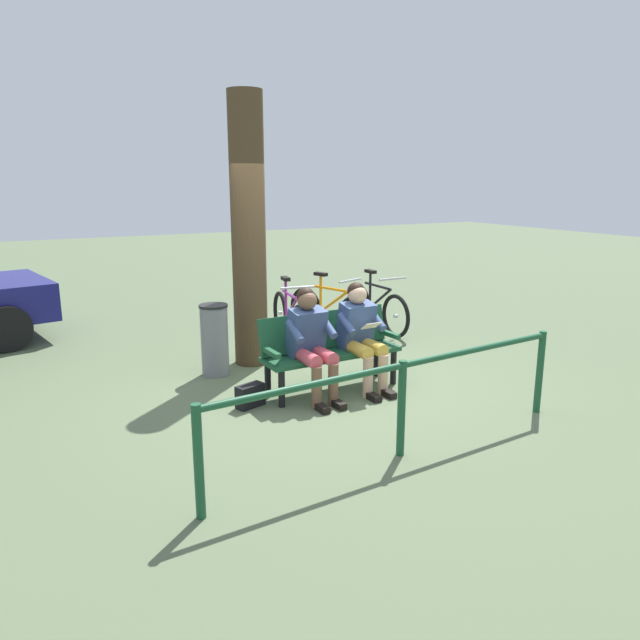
{
  "coord_description": "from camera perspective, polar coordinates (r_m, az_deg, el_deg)",
  "views": [
    {
      "loc": [
        3.08,
        5.61,
        2.32
      ],
      "look_at": [
        -0.0,
        -0.18,
        0.75
      ],
      "focal_mm": 33.13,
      "sensor_mm": 36.0,
      "label": 1
    }
  ],
  "objects": [
    {
      "name": "handbag",
      "position": [
        6.24,
        -6.76,
        -7.27
      ],
      "size": [
        0.33,
        0.22,
        0.24
      ],
      "primitive_type": "cube",
      "rotation": [
        0.0,
        0.0,
        0.31
      ],
      "color": "black",
      "rests_on": "ground"
    },
    {
      "name": "litter_bin",
      "position": [
        7.21,
        -10.14,
        -1.9
      ],
      "size": [
        0.34,
        0.34,
        0.87
      ],
      "color": "slate",
      "rests_on": "ground"
    },
    {
      "name": "tree_trunk",
      "position": [
        7.42,
        -6.93,
        8.36
      ],
      "size": [
        0.43,
        0.43,
        3.35
      ],
      "primitive_type": "cylinder",
      "color": "#4C3823",
      "rests_on": "ground"
    },
    {
      "name": "ground_plane",
      "position": [
        6.81,
        0.7,
        -6.48
      ],
      "size": [
        40.0,
        40.0,
        0.0
      ],
      "primitive_type": "plane",
      "color": "#566647"
    },
    {
      "name": "railing_fence",
      "position": [
        5.04,
        7.94,
        -6.53
      ],
      "size": [
        3.68,
        0.36,
        0.85
      ],
      "rotation": [
        0.0,
        0.0,
        0.08
      ],
      "color": "#194C2D",
      "rests_on": "ground"
    },
    {
      "name": "bicycle_orange",
      "position": [
        9.0,
        0.91,
        0.87
      ],
      "size": [
        0.66,
        1.61,
        0.94
      ],
      "rotation": [
        0.0,
        0.0,
        1.9
      ],
      "color": "black",
      "rests_on": "ground"
    },
    {
      "name": "person_companion",
      "position": [
        6.29,
        -0.87,
        -1.81
      ],
      "size": [
        0.5,
        0.77,
        1.2
      ],
      "rotation": [
        0.0,
        0.0,
        0.03
      ],
      "color": "#334772",
      "rests_on": "ground"
    },
    {
      "name": "bicycle_blue",
      "position": [
        8.55,
        -2.96,
        0.18
      ],
      "size": [
        0.48,
        1.67,
        0.94
      ],
      "rotation": [
        0.0,
        0.0,
        1.42
      ],
      "color": "black",
      "rests_on": "ground"
    },
    {
      "name": "bicycle_red",
      "position": [
        9.27,
        5.46,
        1.18
      ],
      "size": [
        0.48,
        1.68,
        0.94
      ],
      "rotation": [
        0.0,
        0.0,
        1.59
      ],
      "color": "black",
      "rests_on": "ground"
    },
    {
      "name": "bench",
      "position": [
        6.62,
        0.87,
        -2.44
      ],
      "size": [
        1.61,
        0.53,
        0.87
      ],
      "rotation": [
        0.0,
        0.0,
        0.03
      ],
      "color": "#194C2D",
      "rests_on": "ground"
    },
    {
      "name": "person_reading",
      "position": [
        6.61,
        3.99,
        -1.08
      ],
      "size": [
        0.5,
        0.77,
        1.2
      ],
      "rotation": [
        0.0,
        0.0,
        0.03
      ],
      "color": "#334772",
      "rests_on": "ground"
    }
  ]
}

